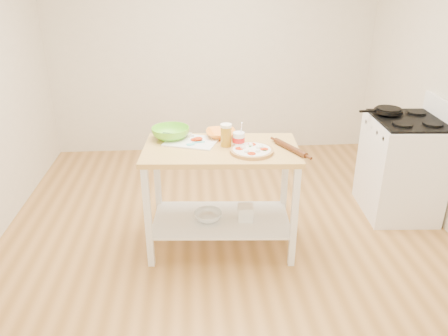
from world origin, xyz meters
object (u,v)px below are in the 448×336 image
object	(u,v)px
skillet	(388,111)
spatula	(195,143)
orange_bowl	(221,134)
shelf_glass_bowl	(208,216)
green_bowl	(171,133)
pizza	(252,150)
gas_stove	(401,166)
knife	(174,135)
rolling_pin	(290,148)
cutting_board	(192,141)
yogurt_tub	(239,139)
shelf_bin	(246,212)
beer_pint	(226,135)
prep_island	(221,176)

from	to	relation	value
skillet	spatula	distance (m)	1.88
orange_bowl	shelf_glass_bowl	world-z (taller)	orange_bowl
spatula	green_bowl	xyz separation A→B (m)	(-0.19, 0.17, 0.03)
pizza	gas_stove	bearing A→B (deg)	21.04
knife	rolling_pin	distance (m)	0.98
cutting_board	yogurt_tub	bearing A→B (deg)	0.78
green_bowl	shelf_bin	size ratio (longest dim) A/B	2.47
beer_pint	skillet	bearing A→B (deg)	20.77
orange_bowl	knife	bearing A→B (deg)	172.66
prep_island	rolling_pin	bearing A→B (deg)	-11.70
prep_island	skillet	bearing A→B (deg)	21.25
yogurt_tub	gas_stove	bearing A→B (deg)	15.69
cutting_board	orange_bowl	size ratio (longest dim) A/B	1.96
cutting_board	green_bowl	size ratio (longest dim) A/B	1.55
skillet	beer_pint	bearing A→B (deg)	-159.25
prep_island	knife	size ratio (longest dim) A/B	4.69
knife	yogurt_tub	world-z (taller)	yogurt_tub
orange_bowl	pizza	bearing A→B (deg)	-58.76
rolling_pin	shelf_glass_bowl	bearing A→B (deg)	171.72
green_bowl	beer_pint	distance (m)	0.48
yogurt_tub	shelf_bin	bearing A→B (deg)	-31.07
green_bowl	orange_bowl	bearing A→B (deg)	-0.21
orange_bowl	green_bowl	xyz separation A→B (m)	(-0.41, 0.00, 0.02)
gas_stove	pizza	size ratio (longest dim) A/B	3.36
skillet	yogurt_tub	xyz separation A→B (m)	(-1.46, -0.61, -0.02)
shelf_glass_bowl	cutting_board	bearing A→B (deg)	126.74
spatula	shelf_glass_bowl	bearing A→B (deg)	-53.00
skillet	shelf_glass_bowl	distance (m)	1.94
prep_island	gas_stove	size ratio (longest dim) A/B	1.13
spatula	shelf_glass_bowl	world-z (taller)	spatula
beer_pint	shelf_bin	xyz separation A→B (m)	(0.16, -0.06, -0.67)
rolling_pin	knife	bearing A→B (deg)	156.65
knife	green_bowl	distance (m)	0.06
gas_stove	beer_pint	distance (m)	1.83
gas_stove	spatula	size ratio (longest dim) A/B	7.57
gas_stove	shelf_glass_bowl	bearing A→B (deg)	-161.94
pizza	rolling_pin	world-z (taller)	pizza
orange_bowl	rolling_pin	size ratio (longest dim) A/B	0.65
green_bowl	rolling_pin	world-z (taller)	green_bowl
rolling_pin	shelf_glass_bowl	distance (m)	0.90
beer_pint	shelf_bin	bearing A→B (deg)	-19.22
orange_bowl	beer_pint	size ratio (longest dim) A/B	1.37
yogurt_tub	shelf_glass_bowl	bearing A→B (deg)	-173.34
skillet	rolling_pin	bearing A→B (deg)	-145.84
cutting_board	yogurt_tub	world-z (taller)	yogurt_tub
gas_stove	cutting_board	bearing A→B (deg)	-167.13
shelf_glass_bowl	shelf_bin	distance (m)	0.31
cutting_board	knife	bearing A→B (deg)	156.26
spatula	green_bowl	world-z (taller)	green_bowl
prep_island	shelf_glass_bowl	world-z (taller)	prep_island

